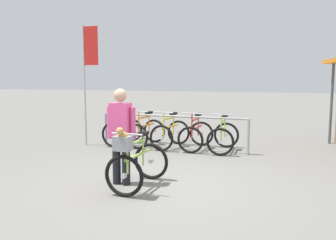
{
  "coord_description": "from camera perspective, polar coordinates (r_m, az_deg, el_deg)",
  "views": [
    {
      "loc": [
        2.01,
        -5.46,
        1.82
      ],
      "look_at": [
        -0.12,
        0.95,
        1.0
      ],
      "focal_mm": 37.33,
      "sensor_mm": 36.0,
      "label": 1
    }
  ],
  "objects": [
    {
      "name": "ground_plane",
      "position": [
        6.09,
        -1.79,
        -10.45
      ],
      "size": [
        80.0,
        80.0,
        0.0
      ],
      "primitive_type": "plane",
      "color": "slate"
    },
    {
      "name": "bike_rack_rail",
      "position": [
        8.88,
        0.63,
        -0.43
      ],
      "size": [
        3.91,
        0.2,
        0.88
      ],
      "color": "#99999E",
      "rests_on": "ground"
    },
    {
      "name": "racked_bike_teal",
      "position": [
        9.69,
        -7.41,
        -1.76
      ],
      "size": [
        0.77,
        1.15,
        0.97
      ],
      "color": "black",
      "rests_on": "ground"
    },
    {
      "name": "racked_bike_orange",
      "position": [
        9.38,
        -3.63,
        -2.0
      ],
      "size": [
        0.77,
        1.17,
        0.98
      ],
      "color": "black",
      "rests_on": "ground"
    },
    {
      "name": "racked_bike_yellow",
      "position": [
        9.12,
        0.39,
        -2.24
      ],
      "size": [
        0.81,
        1.19,
        0.97
      ],
      "color": "black",
      "rests_on": "ground"
    },
    {
      "name": "racked_bike_red",
      "position": [
        8.91,
        4.62,
        -2.49
      ],
      "size": [
        0.7,
        1.12,
        0.97
      ],
      "color": "black",
      "rests_on": "ground"
    },
    {
      "name": "racked_bike_lime",
      "position": [
        8.75,
        9.04,
        -2.73
      ],
      "size": [
        0.68,
        1.12,
        0.98
      ],
      "color": "black",
      "rests_on": "ground"
    },
    {
      "name": "featured_bicycle",
      "position": [
        5.72,
        -5.4,
        -6.59
      ],
      "size": [
        0.71,
        1.22,
        1.09
      ],
      "color": "black",
      "rests_on": "ground"
    },
    {
      "name": "person_with_featured_bike",
      "position": [
        5.95,
        -7.71,
        -1.96
      ],
      "size": [
        0.53,
        0.22,
        1.64
      ],
      "color": "black",
      "rests_on": "ground"
    },
    {
      "name": "banner_flag",
      "position": [
        9.55,
        -12.88,
        9.2
      ],
      "size": [
        0.45,
        0.05,
        3.2
      ],
      "color": "#B2B2B7",
      "rests_on": "ground"
    }
  ]
}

